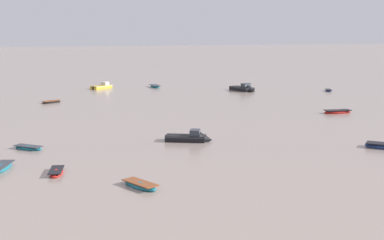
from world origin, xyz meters
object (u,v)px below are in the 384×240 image
Objects in this scene: rowboat_moored_1 at (51,102)px; motorboat_moored_0 at (245,89)px; motorboat_moored_1 at (104,87)px; rowboat_moored_3 at (140,185)px; rowboat_moored_9 at (337,112)px; rowboat_moored_4 at (1,167)px; rowboat_moored_2 at (155,86)px; motorboat_moored_2 at (193,139)px; rowboat_moored_12 at (328,90)px; rowboat_moored_7 at (56,172)px; rowboat_moored_6 at (28,148)px.

motorboat_moored_0 is (39.27, 6.21, 0.23)m from rowboat_moored_1.
motorboat_moored_0 is at bearing -63.88° from motorboat_moored_1.
rowboat_moored_1 is at bearing -156.89° from motorboat_moored_1.
motorboat_moored_1 is (7.09, 73.58, 0.16)m from rowboat_moored_3.
rowboat_moored_3 is 46.28m from rowboat_moored_9.
rowboat_moored_1 is 0.88× the size of rowboat_moored_4.
motorboat_moored_1 is (-11.08, 1.29, 0.12)m from rowboat_moored_2.
rowboat_moored_9 is (2.18, -31.02, -0.19)m from motorboat_moored_0.
rowboat_moored_12 is (41.79, 38.84, -0.17)m from motorboat_moored_2.
rowboat_moored_3 is at bearing -96.96° from motorboat_moored_2.
rowboat_moored_9 reaches higher than rowboat_moored_1.
rowboat_moored_1 is 39.76m from motorboat_moored_0.
motorboat_moored_2 is at bearing -49.28° from rowboat_moored_7.
rowboat_moored_7 is (-1.39, -47.02, -0.01)m from rowboat_moored_1.
rowboat_moored_3 is at bearing -131.92° from motorboat_moored_1.
rowboat_moored_4 is 21.29m from motorboat_moored_2.
rowboat_moored_3 is 73.92m from motorboat_moored_1.
rowboat_moored_12 is at bearing 66.87° from motorboat_moored_2.
rowboat_moored_12 is at bearing -106.77° from rowboat_moored_6.
rowboat_moored_1 is 23.65m from motorboat_moored_1.
rowboat_moored_3 is at bearing 159.65° from rowboat_moored_12.
rowboat_moored_6 reaches higher than rowboat_moored_7.
motorboat_moored_2 reaches higher than rowboat_moored_2.
rowboat_moored_7 is 0.77× the size of rowboat_moored_9.
rowboat_moored_4 is at bearing 23.58° from rowboat_moored_3.
motorboat_moored_0 is at bearing 96.06° from rowboat_moored_12.
rowboat_moored_2 is 69.56m from rowboat_moored_4.
rowboat_moored_3 is at bearing -111.34° from rowboat_moored_4.
motorboat_moored_0 is 1.54× the size of rowboat_moored_9.
rowboat_moored_12 is at bearing -35.63° from rowboat_moored_4.
motorboat_moored_0 is at bearing -94.21° from rowboat_moored_6.
motorboat_moored_0 is at bearing 84.23° from motorboat_moored_2.
motorboat_moored_1 is at bearing -148.02° from rowboat_moored_1.
motorboat_moored_0 reaches higher than rowboat_moored_7.
rowboat_moored_1 is 36.52m from rowboat_moored_6.
rowboat_moored_7 is (-24.46, -66.11, -0.06)m from rowboat_moored_2.
rowboat_moored_12 is at bearing -121.18° from rowboat_moored_2.
rowboat_moored_9 is at bearing 121.55° from rowboat_moored_1.
motorboat_moored_0 is at bearing -27.58° from rowboat_moored_7.
rowboat_moored_7 is (-15.59, -9.34, -0.16)m from motorboat_moored_2.
rowboat_moored_3 is 1.12× the size of rowboat_moored_7.
motorboat_moored_1 is 1.70× the size of rowboat_moored_6.
rowboat_moored_9 is (29.47, -45.20, -0.13)m from motorboat_moored_1.
motorboat_moored_0 is 68.63m from rowboat_moored_3.
rowboat_moored_6 is at bearing 0.47° from rowboat_moored_3.
rowboat_moored_2 is at bearing 84.29° from rowboat_moored_12.
rowboat_moored_6 is at bearing 151.56° from rowboat_moored_2.
motorboat_moored_0 reaches higher than rowboat_moored_9.
motorboat_moored_1 reaches higher than rowboat_moored_4.
rowboat_moored_4 reaches higher than rowboat_moored_12.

